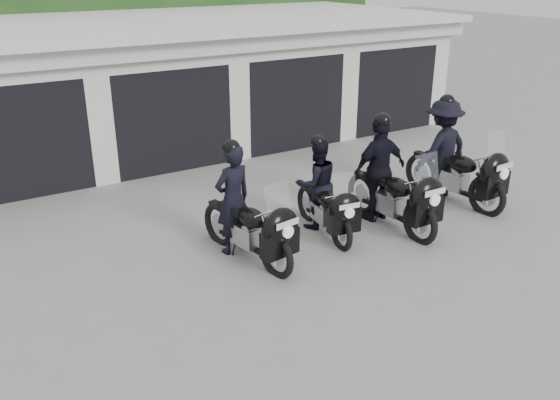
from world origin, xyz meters
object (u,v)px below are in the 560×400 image
police_bike_d (449,155)px  police_bike_a (245,213)px  police_bike_b (321,191)px  police_bike_c (386,177)px

police_bike_d → police_bike_a: bearing=178.4°
police_bike_a → police_bike_b: size_ratio=1.12×
police_bike_a → police_bike_d: (4.47, 0.15, 0.13)m
police_bike_a → police_bike_b: bearing=-0.9°
police_bike_a → police_bike_d: size_ratio=0.91×
police_bike_b → police_bike_c: police_bike_c is taller
police_bike_a → police_bike_c: (2.69, -0.10, 0.09)m
police_bike_a → police_bike_c: police_bike_c is taller
police_bike_b → police_bike_c: bearing=-7.6°
police_bike_a → police_bike_d: police_bike_d is taller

